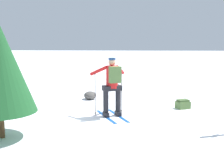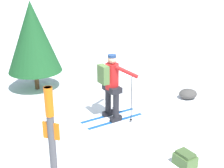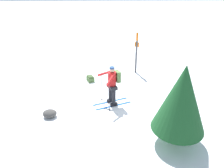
{
  "view_description": "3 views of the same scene",
  "coord_description": "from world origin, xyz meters",
  "px_view_note": "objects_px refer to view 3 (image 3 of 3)",
  "views": [
    {
      "loc": [
        8.82,
        0.52,
        2.26
      ],
      "look_at": [
        0.2,
        0.15,
        0.93
      ],
      "focal_mm": 50.0,
      "sensor_mm": 36.0,
      "label": 1
    },
    {
      "loc": [
        1.36,
        7.12,
        3.6
      ],
      "look_at": [
        0.2,
        0.15,
        0.93
      ],
      "focal_mm": 50.0,
      "sensor_mm": 36.0,
      "label": 2
    },
    {
      "loc": [
        0.07,
        -7.67,
        4.87
      ],
      "look_at": [
        0.2,
        0.15,
        0.93
      ],
      "focal_mm": 35.0,
      "sensor_mm": 36.0,
      "label": 3
    }
  ],
  "objects_px": {
    "skier": "(112,83)",
    "rock_boulder": "(50,114)",
    "trail_marker": "(137,50)",
    "pine_tree": "(182,99)",
    "dropped_backpack": "(90,79)"
  },
  "relations": [
    {
      "from": "rock_boulder",
      "to": "pine_tree",
      "type": "bearing_deg",
      "value": -19.02
    },
    {
      "from": "pine_tree",
      "to": "skier",
      "type": "bearing_deg",
      "value": 129.23
    },
    {
      "from": "skier",
      "to": "trail_marker",
      "type": "height_order",
      "value": "trail_marker"
    },
    {
      "from": "skier",
      "to": "trail_marker",
      "type": "bearing_deg",
      "value": 67.75
    },
    {
      "from": "rock_boulder",
      "to": "pine_tree",
      "type": "height_order",
      "value": "pine_tree"
    },
    {
      "from": "rock_boulder",
      "to": "skier",
      "type": "bearing_deg",
      "value": 20.54
    },
    {
      "from": "dropped_backpack",
      "to": "trail_marker",
      "type": "relative_size",
      "value": 0.22
    },
    {
      "from": "skier",
      "to": "rock_boulder",
      "type": "height_order",
      "value": "skier"
    },
    {
      "from": "trail_marker",
      "to": "rock_boulder",
      "type": "relative_size",
      "value": 4.18
    },
    {
      "from": "skier",
      "to": "trail_marker",
      "type": "distance_m",
      "value": 3.56
    },
    {
      "from": "rock_boulder",
      "to": "dropped_backpack",
      "type": "bearing_deg",
      "value": 66.75
    },
    {
      "from": "dropped_backpack",
      "to": "trail_marker",
      "type": "xyz_separation_m",
      "value": [
        2.42,
        1.09,
        1.15
      ]
    },
    {
      "from": "trail_marker",
      "to": "pine_tree",
      "type": "bearing_deg",
      "value": -83.75
    },
    {
      "from": "trail_marker",
      "to": "pine_tree",
      "type": "distance_m",
      "value": 5.72
    },
    {
      "from": "dropped_backpack",
      "to": "skier",
      "type": "bearing_deg",
      "value": -63.73
    }
  ]
}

